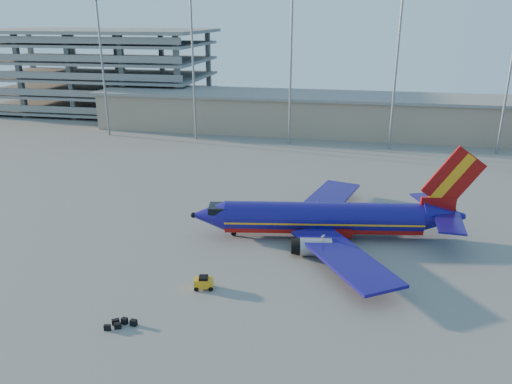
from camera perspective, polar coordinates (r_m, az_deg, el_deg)
ground at (r=59.62m, az=2.59°, el=-5.28°), size 220.00×220.00×0.00m
terminal_building at (r=113.44m, az=12.29°, el=8.62°), size 122.00×16.00×8.50m
parking_garage at (r=146.10m, az=-17.86°, el=13.46°), size 62.00×32.00×21.40m
light_mast_row at (r=99.84m, az=9.92°, el=15.01°), size 101.60×1.60×28.65m
aircraft_main at (r=59.46m, az=8.40°, el=-2.99°), size 33.48×31.97×11.39m
baggage_tug at (r=49.18m, az=-6.00°, el=-10.23°), size 2.03×1.49×1.32m
luggage_pile at (r=45.41m, az=-15.19°, el=-14.30°), size 2.47×1.58×0.55m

